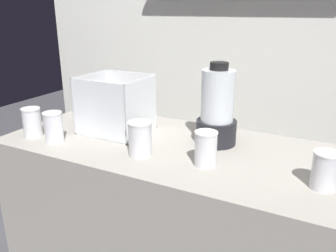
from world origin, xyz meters
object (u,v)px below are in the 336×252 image
Objects in this scene: juice_cup_pomegranate_right at (206,151)px; juice_cup_orange_far_right at (325,172)px; carrot_display_bin at (116,114)px; juice_cup_pomegranate_far_left at (32,124)px; juice_cup_orange_left at (54,128)px; blender_pitcher at (217,111)px; juice_cup_orange_middle at (140,141)px.

juice_cup_pomegranate_right reaches higher than juice_cup_orange_far_right.
carrot_display_bin is 0.52m from juice_cup_pomegranate_right.
juice_cup_orange_far_right is at bearing 4.20° from juice_cup_pomegranate_far_left.
carrot_display_bin is at bearing 38.23° from juice_cup_pomegranate_far_left.
juice_cup_orange_left is at bearing -174.77° from juice_cup_orange_far_right.
blender_pitcher is 2.51× the size of juice_cup_orange_middle.
juice_cup_orange_left reaches higher than juice_cup_orange_far_right.
carrot_display_bin is at bearing 142.59° from juice_cup_orange_middle.
juice_cup_pomegranate_right is (0.50, -0.15, -0.02)m from carrot_display_bin.
juice_cup_orange_far_right is at bearing -8.95° from carrot_display_bin.
juice_cup_orange_middle is 0.26m from juice_cup_pomegranate_right.
carrot_display_bin is at bearing 171.05° from juice_cup_orange_far_right.
juice_cup_orange_middle reaches higher than juice_cup_pomegranate_right.
juice_cup_pomegranate_far_left is 0.79m from juice_cup_pomegranate_right.
carrot_display_bin is 0.37m from juice_cup_pomegranate_far_left.
juice_cup_pomegranate_far_left is at bearing -175.80° from juice_cup_orange_far_right.
juice_cup_pomegranate_far_left is 0.53m from juice_cup_orange_middle.
carrot_display_bin reaches higher than juice_cup_pomegranate_right.
juice_cup_orange_middle is at bearing -130.06° from blender_pitcher.
juice_cup_orange_left is 1.02× the size of juice_cup_pomegranate_right.
juice_cup_orange_far_right is at bearing 4.21° from juice_cup_orange_middle.
juice_cup_orange_middle is 1.11× the size of juice_cup_orange_far_right.
carrot_display_bin is 0.31m from juice_cup_orange_middle.
juice_cup_pomegranate_far_left is 0.95× the size of juice_cup_orange_middle.
blender_pitcher reaches higher than juice_cup_orange_left.
blender_pitcher reaches higher than juice_cup_pomegranate_right.
carrot_display_bin is 0.28m from juice_cup_orange_left.
blender_pitcher is 0.34m from juice_cup_orange_middle.
juice_cup_pomegranate_right is 1.05× the size of juice_cup_orange_far_right.
juice_cup_pomegranate_right is at bearing -17.19° from carrot_display_bin.
juice_cup_orange_middle is (-0.21, -0.25, -0.08)m from blender_pitcher.
carrot_display_bin is at bearing 57.24° from juice_cup_orange_left.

